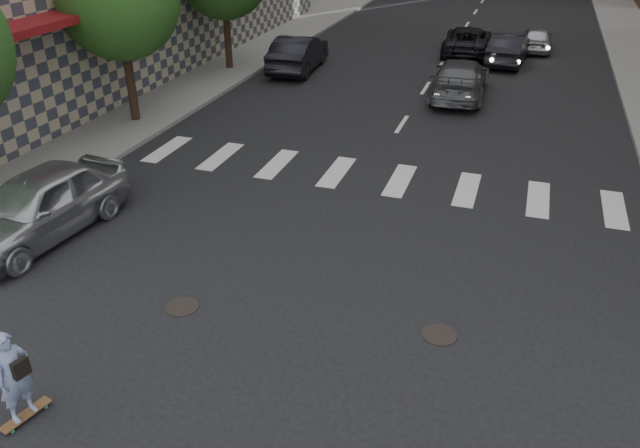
{
  "coord_description": "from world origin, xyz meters",
  "views": [
    {
      "loc": [
        4.17,
        -8.04,
        7.82
      ],
      "look_at": [
        0.35,
        3.35,
        1.3
      ],
      "focal_mm": 35.0,
      "sensor_mm": 36.0,
      "label": 1
    }
  ],
  "objects_px": {
    "silver_sedan": "(39,205)",
    "traffic_car_c": "(467,40)",
    "traffic_car_b": "(460,79)",
    "traffic_car_a": "(298,53)",
    "traffic_car_d": "(537,38)",
    "traffic_car_e": "(508,48)",
    "skateboarder": "(14,376)"
  },
  "relations": [
    {
      "from": "silver_sedan",
      "to": "traffic_car_c",
      "type": "height_order",
      "value": "silver_sedan"
    },
    {
      "from": "traffic_car_b",
      "to": "traffic_car_a",
      "type": "bearing_deg",
      "value": -14.76
    },
    {
      "from": "traffic_car_a",
      "to": "traffic_car_d",
      "type": "xyz_separation_m",
      "value": [
        10.68,
        8.0,
        -0.17
      ]
    },
    {
      "from": "traffic_car_c",
      "to": "traffic_car_e",
      "type": "xyz_separation_m",
      "value": [
        2.17,
        -1.43,
        0.05
      ]
    },
    {
      "from": "traffic_car_a",
      "to": "traffic_car_b",
      "type": "xyz_separation_m",
      "value": [
        7.86,
        -1.84,
        -0.05
      ]
    },
    {
      "from": "skateboarder",
      "to": "traffic_car_e",
      "type": "height_order",
      "value": "skateboarder"
    },
    {
      "from": "traffic_car_d",
      "to": "traffic_car_a",
      "type": "bearing_deg",
      "value": 35.35
    },
    {
      "from": "skateboarder",
      "to": "traffic_car_a",
      "type": "bearing_deg",
      "value": 111.98
    },
    {
      "from": "skateboarder",
      "to": "traffic_car_a",
      "type": "distance_m",
      "value": 22.66
    },
    {
      "from": "silver_sedan",
      "to": "traffic_car_c",
      "type": "xyz_separation_m",
      "value": [
        7.76,
        23.15,
        -0.15
      ]
    },
    {
      "from": "traffic_car_a",
      "to": "silver_sedan",
      "type": "bearing_deg",
      "value": 84.04
    },
    {
      "from": "traffic_car_c",
      "to": "traffic_car_e",
      "type": "height_order",
      "value": "traffic_car_e"
    },
    {
      "from": "silver_sedan",
      "to": "traffic_car_b",
      "type": "distance_m",
      "value": 17.45
    },
    {
      "from": "traffic_car_b",
      "to": "traffic_car_d",
      "type": "relative_size",
      "value": 1.39
    },
    {
      "from": "silver_sedan",
      "to": "traffic_car_b",
      "type": "bearing_deg",
      "value": 67.1
    },
    {
      "from": "silver_sedan",
      "to": "traffic_car_d",
      "type": "height_order",
      "value": "silver_sedan"
    },
    {
      "from": "traffic_car_b",
      "to": "traffic_car_c",
      "type": "xyz_separation_m",
      "value": [
        -0.62,
        7.84,
        -0.07
      ]
    },
    {
      "from": "traffic_car_a",
      "to": "traffic_car_d",
      "type": "distance_m",
      "value": 13.35
    },
    {
      "from": "traffic_car_b",
      "to": "traffic_car_e",
      "type": "relative_size",
      "value": 1.18
    },
    {
      "from": "skateboarder",
      "to": "traffic_car_d",
      "type": "bearing_deg",
      "value": 89.84
    },
    {
      "from": "traffic_car_b",
      "to": "traffic_car_d",
      "type": "distance_m",
      "value": 10.24
    },
    {
      "from": "traffic_car_a",
      "to": "traffic_car_e",
      "type": "height_order",
      "value": "traffic_car_a"
    },
    {
      "from": "skateboarder",
      "to": "traffic_car_b",
      "type": "bearing_deg",
      "value": 91.11
    },
    {
      "from": "traffic_car_d",
      "to": "skateboarder",
      "type": "bearing_deg",
      "value": 75.14
    },
    {
      "from": "silver_sedan",
      "to": "traffic_car_e",
      "type": "height_order",
      "value": "silver_sedan"
    },
    {
      "from": "traffic_car_b",
      "to": "traffic_car_c",
      "type": "height_order",
      "value": "traffic_car_b"
    },
    {
      "from": "skateboarder",
      "to": "silver_sedan",
      "type": "height_order",
      "value": "skateboarder"
    },
    {
      "from": "silver_sedan",
      "to": "traffic_car_e",
      "type": "xyz_separation_m",
      "value": [
        9.93,
        21.73,
        -0.11
      ]
    },
    {
      "from": "skateboarder",
      "to": "traffic_car_d",
      "type": "distance_m",
      "value": 31.25
    },
    {
      "from": "traffic_car_a",
      "to": "traffic_car_c",
      "type": "relative_size",
      "value": 0.99
    },
    {
      "from": "traffic_car_c",
      "to": "traffic_car_e",
      "type": "bearing_deg",
      "value": 143.84
    },
    {
      "from": "silver_sedan",
      "to": "traffic_car_d",
      "type": "xyz_separation_m",
      "value": [
        11.2,
        25.15,
        -0.2
      ]
    }
  ]
}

